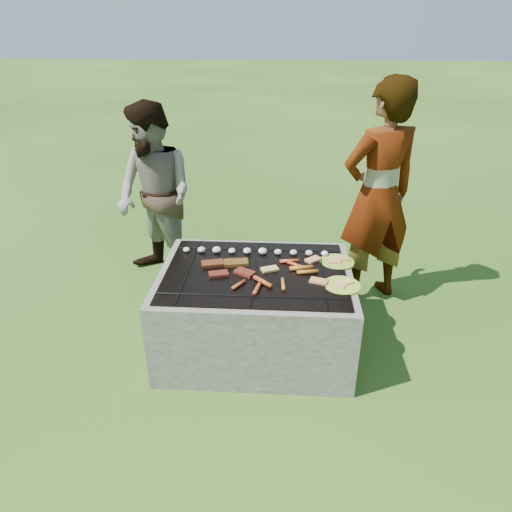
{
  "coord_description": "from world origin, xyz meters",
  "views": [
    {
      "loc": [
        0.17,
        -2.68,
        2.09
      ],
      "look_at": [
        0.0,
        0.05,
        0.7
      ],
      "focal_mm": 32.0,
      "sensor_mm": 36.0,
      "label": 1
    }
  ],
  "objects_px": {
    "fire_pit": "(256,312)",
    "bystander": "(155,197)",
    "cook": "(378,196)",
    "plate_far": "(337,262)",
    "plate_near": "(342,285)"
  },
  "relations": [
    {
      "from": "fire_pit",
      "to": "bystander",
      "type": "distance_m",
      "value": 1.42
    },
    {
      "from": "fire_pit",
      "to": "cook",
      "type": "height_order",
      "value": "cook"
    },
    {
      "from": "fire_pit",
      "to": "bystander",
      "type": "bearing_deg",
      "value": 133.92
    },
    {
      "from": "fire_pit",
      "to": "cook",
      "type": "relative_size",
      "value": 0.73
    },
    {
      "from": "fire_pit",
      "to": "bystander",
      "type": "relative_size",
      "value": 0.83
    },
    {
      "from": "plate_far",
      "to": "plate_near",
      "type": "xyz_separation_m",
      "value": [
        -0.0,
        -0.32,
        -0.0
      ]
    },
    {
      "from": "plate_far",
      "to": "cook",
      "type": "bearing_deg",
      "value": 59.06
    },
    {
      "from": "plate_near",
      "to": "bystander",
      "type": "height_order",
      "value": "bystander"
    },
    {
      "from": "plate_near",
      "to": "fire_pit",
      "type": "bearing_deg",
      "value": 165.09
    },
    {
      "from": "plate_far",
      "to": "plate_near",
      "type": "height_order",
      "value": "plate_far"
    },
    {
      "from": "plate_near",
      "to": "plate_far",
      "type": "bearing_deg",
      "value": 89.95
    },
    {
      "from": "plate_far",
      "to": "cook",
      "type": "height_order",
      "value": "cook"
    },
    {
      "from": "plate_near",
      "to": "cook",
      "type": "distance_m",
      "value": 1.02
    },
    {
      "from": "fire_pit",
      "to": "plate_near",
      "type": "bearing_deg",
      "value": -14.91
    },
    {
      "from": "fire_pit",
      "to": "plate_near",
      "type": "xyz_separation_m",
      "value": [
        0.56,
        -0.15,
        0.33
      ]
    }
  ]
}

